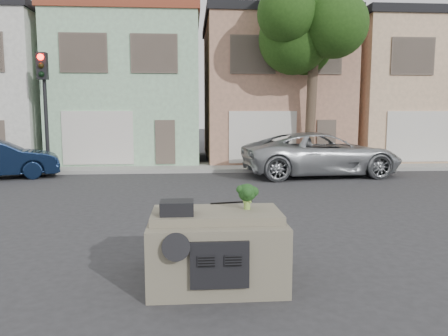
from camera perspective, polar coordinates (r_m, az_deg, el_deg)
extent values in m
plane|color=#303033|center=(9.91, -2.07, -7.87)|extent=(120.00, 120.00, 0.00)
cube|color=gray|center=(20.22, -3.26, 0.12)|extent=(40.00, 3.00, 0.15)
cube|color=#9BC8A0|center=(24.29, -11.92, 9.91)|extent=(7.20, 8.20, 7.55)
cube|color=tan|center=(24.48, 6.04, 10.01)|extent=(7.20, 8.20, 7.55)
cube|color=#D8AF8A|center=(26.85, 22.20, 9.27)|extent=(7.20, 8.20, 7.55)
imported|color=#A2A6AA|center=(18.44, 12.52, -0.97)|extent=(6.65, 3.50, 1.78)
cube|color=black|center=(20.02, -22.33, 6.62)|extent=(0.40, 0.40, 5.10)
cube|color=#1F3F12|center=(20.16, 11.37, 11.86)|extent=(4.40, 4.00, 8.50)
cube|color=#6E6754|center=(6.87, -1.08, -9.87)|extent=(2.00, 1.80, 1.12)
cube|color=black|center=(6.36, -6.16, -5.18)|extent=(0.48, 0.38, 0.20)
cube|color=black|center=(7.12, 0.99, -4.53)|extent=(0.69, 0.15, 0.02)
cube|color=#163413|center=(6.66, 3.03, -3.69)|extent=(0.35, 0.35, 0.40)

